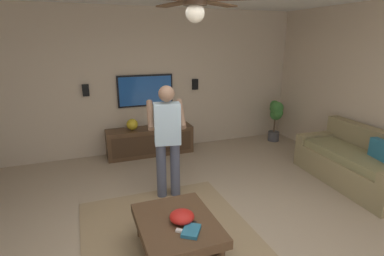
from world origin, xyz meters
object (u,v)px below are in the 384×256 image
(bowl, at_px, (182,217))
(book, at_px, (191,231))
(ceiling_fan, at_px, (195,4))
(potted_plant_tall, at_px, (276,115))
(wall_speaker_right, at_px, (86,90))
(coffee_table, at_px, (177,229))
(couch, at_px, (356,164))
(tv, at_px, (146,91))
(vase_round, at_px, (132,124))
(remote_white, at_px, (183,231))
(remote_black, at_px, (189,223))
(media_console, at_px, (150,141))
(person_standing, at_px, (167,136))
(wall_speaker_left, at_px, (195,84))

(bowl, xyz_separation_m, book, (-0.21, -0.02, -0.04))
(ceiling_fan, bearing_deg, potted_plant_tall, -46.51)
(wall_speaker_right, bearing_deg, potted_plant_tall, -96.12)
(coffee_table, height_order, potted_plant_tall, potted_plant_tall)
(couch, bearing_deg, tv, -39.25)
(bowl, xyz_separation_m, wall_speaker_right, (3.28, 0.76, 0.87))
(couch, height_order, vase_round, couch)
(book, distance_m, vase_round, 3.23)
(couch, relative_size, coffee_table, 1.96)
(potted_plant_tall, xyz_separation_m, bowl, (-2.85, 3.22, -0.15))
(tv, height_order, wall_speaker_right, tv)
(coffee_table, relative_size, tv, 0.90)
(coffee_table, relative_size, book, 4.55)
(remote_white, relative_size, ceiling_fan, 0.13)
(potted_plant_tall, height_order, vase_round, potted_plant_tall)
(couch, bearing_deg, potted_plant_tall, -87.38)
(coffee_table, xyz_separation_m, potted_plant_tall, (2.82, -3.26, 0.32))
(couch, height_order, coffee_table, couch)
(remote_white, relative_size, remote_black, 1.00)
(remote_black, height_order, book, book)
(bowl, bearing_deg, potted_plant_tall, -48.41)
(tv, height_order, vase_round, tv)
(ceiling_fan, bearing_deg, bowl, 45.17)
(bowl, bearing_deg, couch, -78.94)
(remote_white, relative_size, vase_round, 0.68)
(book, bearing_deg, media_console, -152.10)
(media_console, xyz_separation_m, remote_white, (-3.21, 0.41, 0.14))
(bowl, relative_size, wall_speaker_right, 1.19)
(coffee_table, height_order, remote_black, remote_black)
(bowl, height_order, vase_round, vase_round)
(remote_white, bearing_deg, remote_black, 87.88)
(couch, distance_m, book, 3.23)
(remote_white, height_order, wall_speaker_right, wall_speaker_right)
(couch, distance_m, potted_plant_tall, 2.26)
(media_console, relative_size, tv, 1.54)
(remote_black, xyz_separation_m, wall_speaker_right, (3.35, 0.81, 0.92))
(coffee_table, bearing_deg, bowl, -130.00)
(coffee_table, distance_m, vase_round, 3.00)
(media_console, bearing_deg, coffee_table, -7.75)
(person_standing, relative_size, wall_speaker_left, 7.45)
(media_console, height_order, bowl, media_console)
(bowl, distance_m, wall_speaker_left, 3.68)
(potted_plant_tall, distance_m, wall_speaker_left, 1.97)
(bowl, xyz_separation_m, ceiling_fan, (-0.10, -0.10, 2.05))
(bowl, bearing_deg, wall_speaker_left, -23.52)
(potted_plant_tall, distance_m, remote_black, 4.31)
(potted_plant_tall, distance_m, ceiling_fan, 4.69)
(potted_plant_tall, distance_m, book, 4.43)
(book, xyz_separation_m, wall_speaker_right, (3.49, 0.78, 0.91))
(person_standing, distance_m, bowl, 1.39)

